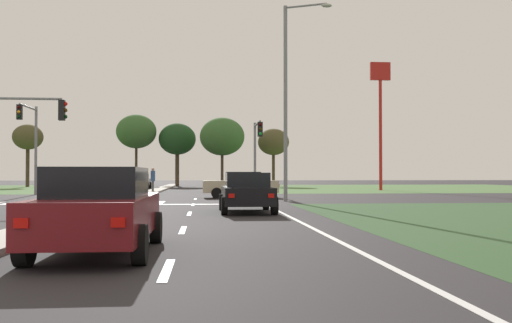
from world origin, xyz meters
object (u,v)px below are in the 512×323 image
object	(u,v)px
car_grey_third	(139,181)
traffic_signal_far_right	(257,144)
treeline_third	(136,132)
car_silver_sixth	(126,182)
car_black_fourth	(247,192)
car_maroon_fifth	(100,209)
treeline_sixth	(273,142)
pedestrian_at_median	(153,177)
fastfood_pole_sign	(380,97)
treeline_fourth	(177,139)
treeline_fifth	(222,137)
treeline_second	(28,138)
traffic_signal_far_left	(30,134)
car_beige_second	(241,185)
street_lamp_second	(289,92)

from	to	relation	value
car_grey_third	traffic_signal_far_right	size ratio (longest dim) A/B	0.86
car_grey_third	treeline_third	bearing A→B (deg)	-81.61
treeline_third	car_silver_sixth	bearing A→B (deg)	-85.45
car_black_fourth	car_maroon_fifth	size ratio (longest dim) A/B	0.97
traffic_signal_far_right	treeline_sixth	xyz separation A→B (m)	(4.55, 28.26, 1.72)
pedestrian_at_median	fastfood_pole_sign	xyz separation A→B (m)	(19.53, 5.58, 7.13)
car_grey_third	treeline_fourth	size ratio (longest dim) A/B	0.59
treeline_third	traffic_signal_far_right	bearing A→B (deg)	-68.05
car_black_fourth	treeline_fifth	world-z (taller)	treeline_fifth
traffic_signal_far_right	treeline_second	world-z (taller)	treeline_second
car_grey_third	traffic_signal_far_left	xyz separation A→B (m)	(-5.22, -17.43, 3.36)
car_grey_third	treeline_sixth	size ratio (longest dim) A/B	0.64
car_beige_second	traffic_signal_far_left	world-z (taller)	traffic_signal_far_left
car_silver_sixth	fastfood_pole_sign	xyz separation A→B (m)	(22.01, 2.25, 7.55)
fastfood_pole_sign	street_lamp_second	bearing A→B (deg)	-119.26
car_black_fourth	traffic_signal_far_right	distance (m)	18.10
treeline_fourth	car_black_fourth	bearing A→B (deg)	-84.12
car_silver_sixth	treeline_third	world-z (taller)	treeline_third
traffic_signal_far_right	treeline_second	size ratio (longest dim) A/B	0.73
car_maroon_fifth	treeline_second	world-z (taller)	treeline_second
car_black_fourth	treeline_fifth	distance (m)	43.99
car_grey_third	treeline_second	distance (m)	17.01
treeline_fifth	car_silver_sixth	bearing A→B (deg)	-115.36
fastfood_pole_sign	treeline_sixth	world-z (taller)	fastfood_pole_sign
treeline_sixth	treeline_fifth	bearing A→B (deg)	-159.33
treeline_third	car_beige_second	bearing A→B (deg)	-73.12
car_beige_second	car_grey_third	xyz separation A→B (m)	(-8.57, 22.52, -0.03)
car_maroon_fifth	traffic_signal_far_right	world-z (taller)	traffic_signal_far_right
treeline_third	street_lamp_second	bearing A→B (deg)	-71.98
car_beige_second	traffic_signal_far_left	xyz separation A→B (m)	(-13.79, 5.09, 3.33)
traffic_signal_far_left	street_lamp_second	size ratio (longest dim) A/B	0.59
car_black_fourth	car_maroon_fifth	distance (m)	11.21
car_maroon_fifth	car_grey_third	bearing A→B (deg)	95.64
car_grey_third	treeline_second	world-z (taller)	treeline_second
street_lamp_second	car_grey_third	bearing A→B (deg)	111.71
pedestrian_at_median	treeline_second	world-z (taller)	treeline_second
pedestrian_at_median	treeline_third	world-z (taller)	treeline_third
traffic_signal_far_left	treeline_third	size ratio (longest dim) A/B	0.72
car_maroon_fifth	treeline_second	size ratio (longest dim) A/B	0.65
car_black_fourth	treeline_second	bearing A→B (deg)	115.57
street_lamp_second	treeline_fourth	xyz separation A→B (m)	(-7.69, 38.76, -0.13)
treeline_second	car_silver_sixth	bearing A→B (deg)	-54.28
treeline_third	treeline_fifth	bearing A→B (deg)	-16.08
car_beige_second	car_black_fourth	world-z (taller)	car_beige_second
treeline_third	pedestrian_at_median	bearing A→B (deg)	-80.23
treeline_fourth	car_beige_second	bearing A→B (deg)	-80.93
traffic_signal_far_left	treeline_third	distance (m)	28.86
car_beige_second	street_lamp_second	bearing A→B (deg)	-154.10
car_black_fourth	pedestrian_at_median	xyz separation A→B (m)	(-5.50, 22.73, 0.46)
car_black_fourth	treeline_fourth	distance (m)	47.59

